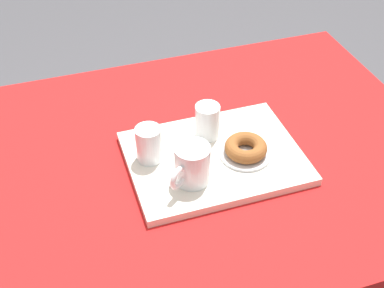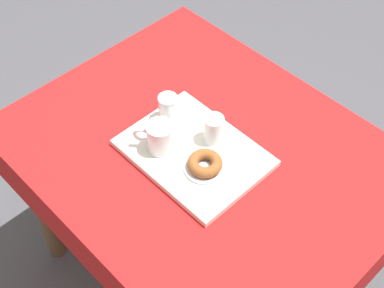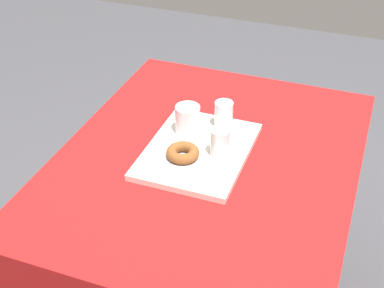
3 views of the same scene
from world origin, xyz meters
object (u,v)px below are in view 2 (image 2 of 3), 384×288
(water_glass_near, at_px, (214,130))
(water_glass_far, at_px, (168,109))
(sugar_donut_left, at_px, (205,163))
(tea_mug_left, at_px, (160,138))
(donut_plate_left, at_px, (205,168))
(serving_tray, at_px, (194,153))
(dining_table, at_px, (204,171))

(water_glass_near, relative_size, water_glass_far, 1.00)
(water_glass_near, bearing_deg, water_glass_far, -166.78)
(water_glass_near, distance_m, sugar_donut_left, 0.12)
(tea_mug_left, xyz_separation_m, water_glass_near, (0.09, 0.14, -0.00))
(donut_plate_left, height_order, sugar_donut_left, sugar_donut_left)
(water_glass_near, distance_m, water_glass_far, 0.17)
(serving_tray, distance_m, water_glass_far, 0.16)
(dining_table, bearing_deg, tea_mug_left, -130.43)
(tea_mug_left, bearing_deg, water_glass_far, 125.75)
(dining_table, distance_m, water_glass_far, 0.23)
(donut_plate_left, bearing_deg, serving_tray, 161.03)
(water_glass_near, bearing_deg, dining_table, -95.19)
(water_glass_near, bearing_deg, donut_plate_left, -58.87)
(tea_mug_left, bearing_deg, donut_plate_left, 15.42)
(serving_tray, xyz_separation_m, water_glass_far, (-0.15, 0.04, 0.05))
(tea_mug_left, distance_m, sugar_donut_left, 0.16)
(dining_table, height_order, serving_tray, serving_tray)
(dining_table, xyz_separation_m, water_glass_near, (0.00, 0.04, 0.17))
(water_glass_far, height_order, donut_plate_left, water_glass_far)
(dining_table, bearing_deg, water_glass_near, 84.81)
(tea_mug_left, bearing_deg, water_glass_near, 57.34)
(serving_tray, bearing_deg, water_glass_far, 166.59)
(tea_mug_left, distance_m, water_glass_near, 0.17)
(dining_table, relative_size, tea_mug_left, 10.68)
(tea_mug_left, relative_size, sugar_donut_left, 1.06)
(dining_table, height_order, donut_plate_left, donut_plate_left)
(water_glass_far, bearing_deg, dining_table, -0.18)
(serving_tray, distance_m, tea_mug_left, 0.12)
(tea_mug_left, xyz_separation_m, sugar_donut_left, (0.15, 0.04, -0.02))
(serving_tray, xyz_separation_m, donut_plate_left, (0.07, -0.02, 0.01))
(water_glass_near, height_order, water_glass_far, same)
(water_glass_near, xyz_separation_m, water_glass_far, (-0.16, -0.04, -0.00))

